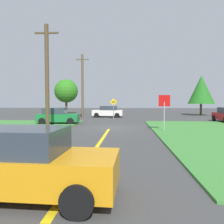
% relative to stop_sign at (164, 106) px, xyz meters
% --- Properties ---
extents(ground_plane, '(120.00, 120.00, 0.00)m').
position_rel_stop_sign_xyz_m(ground_plane, '(-4.24, 2.14, -1.95)').
color(ground_plane, '#3F3F3F').
extents(lane_stripe_center, '(0.20, 14.00, 0.01)m').
position_rel_stop_sign_xyz_m(lane_stripe_center, '(-4.24, -5.86, -1.94)').
color(lane_stripe_center, yellow).
rests_on(lane_stripe_center, ground).
extents(stop_sign, '(0.84, 0.13, 2.73)m').
position_rel_stop_sign_xyz_m(stop_sign, '(0.00, 0.00, 0.00)').
color(stop_sign, '#9EA0A8').
rests_on(stop_sign, ground).
extents(parked_car_near_building, '(4.12, 2.15, 1.62)m').
position_rel_stop_sign_xyz_m(parked_car_near_building, '(-9.72, 4.95, -1.15)').
color(parked_car_near_building, '#196B33').
rests_on(parked_car_near_building, ground).
extents(car_behind_on_main_road, '(4.34, 2.06, 1.62)m').
position_rel_stop_sign_xyz_m(car_behind_on_main_road, '(-5.19, -11.74, -1.15)').
color(car_behind_on_main_road, orange).
rests_on(car_behind_on_main_road, ground).
extents(car_approaching_junction, '(4.38, 2.28, 1.62)m').
position_rel_stop_sign_xyz_m(car_approaching_junction, '(-5.54, 15.04, -1.14)').
color(car_approaching_junction, white).
rests_on(car_approaching_junction, ground).
extents(utility_pole_near, '(1.80, 0.31, 8.09)m').
position_rel_stop_sign_xyz_m(utility_pole_near, '(-8.89, -0.07, 2.21)').
color(utility_pole_near, '#4E3C27').
rests_on(utility_pole_near, ground).
extents(utility_pole_mid, '(1.80, 0.31, 8.58)m').
position_rel_stop_sign_xyz_m(utility_pole_mid, '(-8.80, 12.91, 2.45)').
color(utility_pole_mid, brown).
rests_on(utility_pole_mid, ground).
extents(direction_sign, '(0.91, 0.09, 2.65)m').
position_rel_stop_sign_xyz_m(direction_sign, '(-4.48, 10.93, -0.30)').
color(direction_sign, slate).
rests_on(direction_sign, ground).
extents(oak_tree_left, '(4.24, 4.24, 6.31)m').
position_rel_stop_sign_xyz_m(oak_tree_left, '(-13.86, 22.96, 2.23)').
color(oak_tree_left, brown).
rests_on(oak_tree_left, ground).
extents(pine_tree_center, '(4.18, 4.18, 6.49)m').
position_rel_stop_sign_xyz_m(pine_tree_center, '(9.25, 20.38, 2.23)').
color(pine_tree_center, brown).
rests_on(pine_tree_center, ground).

